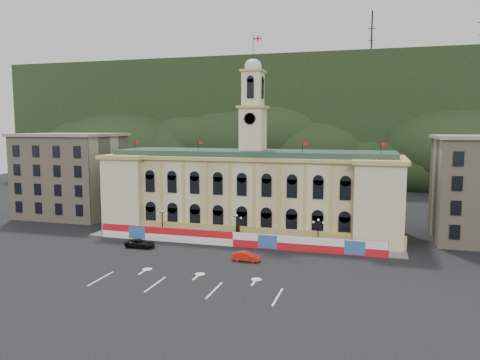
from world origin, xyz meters
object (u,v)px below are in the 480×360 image
(lamp_center, at_px, (236,226))
(black_suv, at_px, (140,243))
(statue, at_px, (238,236))
(red_sedan, at_px, (246,256))

(lamp_center, distance_m, black_suv, 16.47)
(statue, bearing_deg, red_sedan, -67.46)
(statue, distance_m, black_suv, 16.76)
(red_sedan, bearing_deg, statue, 23.02)
(statue, xyz_separation_m, lamp_center, (0.00, -1.00, 1.89))
(statue, bearing_deg, lamp_center, -90.00)
(statue, bearing_deg, black_suv, -151.25)
(black_suv, bearing_deg, statue, -61.96)
(lamp_center, xyz_separation_m, black_suv, (-14.69, -7.06, -2.37))
(statue, relative_size, red_sedan, 0.87)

